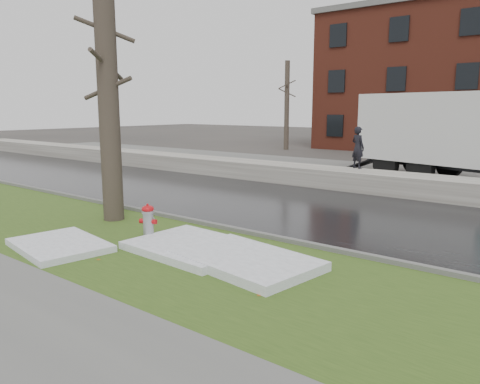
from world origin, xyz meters
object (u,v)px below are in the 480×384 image
Objects in this scene: fire_hydrant at (148,221)px; worker at (358,148)px; tree at (108,91)px; box_truck at (457,135)px.

worker reaches higher than fire_hydrant.
fire_hydrant is 10.21m from worker.
tree is 0.61× the size of box_truck.
fire_hydrant is 0.12× the size of tree.
box_truck is at bearing 66.95° from tree.
box_truck is (3.22, 13.80, 1.47)m from fire_hydrant.
box_truck reaches higher than worker.
fire_hydrant is 0.53× the size of worker.
tree is 4.24× the size of worker.
tree is 10.00m from worker.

